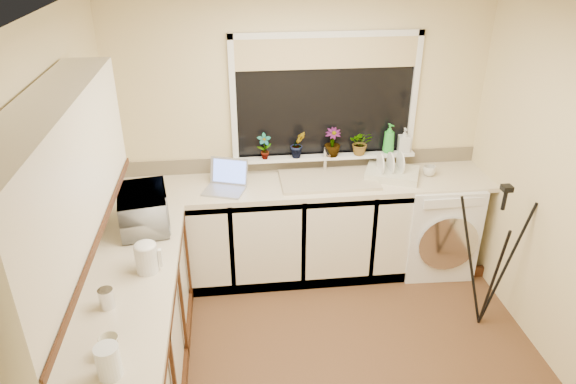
{
  "coord_description": "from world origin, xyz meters",
  "views": [
    {
      "loc": [
        -0.61,
        -2.78,
        2.86
      ],
      "look_at": [
        -0.22,
        0.55,
        1.15
      ],
      "focal_mm": 32.82,
      "sensor_mm": 36.0,
      "label": 1
    }
  ],
  "objects_px": {
    "dish_rack": "(392,174)",
    "plant_c": "(332,142)",
    "laptop": "(226,182)",
    "microwave": "(144,209)",
    "soap_bottle_green": "(389,138)",
    "cup_back": "(429,171)",
    "plant_b": "(298,144)",
    "tripod": "(492,259)",
    "kettle": "(147,258)",
    "plant_a": "(264,146)",
    "soap_bottle_clear": "(404,140)",
    "steel_jar": "(106,298)",
    "cup_left": "(110,345)",
    "plant_d": "(361,143)",
    "washing_machine": "(435,223)",
    "glass_jug": "(108,361)"
  },
  "relations": [
    {
      "from": "plant_a",
      "to": "laptop",
      "type": "bearing_deg",
      "value": -145.44
    },
    {
      "from": "plant_b",
      "to": "cup_left",
      "type": "distance_m",
      "value": 2.41
    },
    {
      "from": "laptop",
      "to": "plant_b",
      "type": "xyz_separation_m",
      "value": [
        0.63,
        0.24,
        0.21
      ]
    },
    {
      "from": "tripod",
      "to": "plant_d",
      "type": "xyz_separation_m",
      "value": [
        -0.78,
        1.08,
        0.54
      ]
    },
    {
      "from": "tripod",
      "to": "microwave",
      "type": "distance_m",
      "value": 2.6
    },
    {
      "from": "dish_rack",
      "to": "soap_bottle_green",
      "type": "xyz_separation_m",
      "value": [
        0.01,
        0.2,
        0.25
      ]
    },
    {
      "from": "kettle",
      "to": "dish_rack",
      "type": "height_order",
      "value": "kettle"
    },
    {
      "from": "cup_back",
      "to": "cup_left",
      "type": "relative_size",
      "value": 1.08
    },
    {
      "from": "glass_jug",
      "to": "dish_rack",
      "type": "bearing_deg",
      "value": 45.19
    },
    {
      "from": "dish_rack",
      "to": "soap_bottle_clear",
      "type": "bearing_deg",
      "value": 75.88
    },
    {
      "from": "tripod",
      "to": "glass_jug",
      "type": "distance_m",
      "value": 2.81
    },
    {
      "from": "steel_jar",
      "to": "kettle",
      "type": "bearing_deg",
      "value": 60.47
    },
    {
      "from": "plant_a",
      "to": "cup_left",
      "type": "relative_size",
      "value": 2.2
    },
    {
      "from": "laptop",
      "to": "cup_back",
      "type": "xyz_separation_m",
      "value": [
        1.76,
        0.05,
        -0.02
      ]
    },
    {
      "from": "washing_machine",
      "to": "microwave",
      "type": "bearing_deg",
      "value": -164.73
    },
    {
      "from": "plant_d",
      "to": "soap_bottle_green",
      "type": "distance_m",
      "value": 0.26
    },
    {
      "from": "laptop",
      "to": "glass_jug",
      "type": "distance_m",
      "value": 2.06
    },
    {
      "from": "plant_c",
      "to": "plant_d",
      "type": "distance_m",
      "value": 0.25
    },
    {
      "from": "dish_rack",
      "to": "plant_c",
      "type": "xyz_separation_m",
      "value": [
        -0.5,
        0.18,
        0.24
      ]
    },
    {
      "from": "plant_a",
      "to": "cup_back",
      "type": "height_order",
      "value": "plant_a"
    },
    {
      "from": "steel_jar",
      "to": "cup_left",
      "type": "relative_size",
      "value": 1.14
    },
    {
      "from": "kettle",
      "to": "tripod",
      "type": "xyz_separation_m",
      "value": [
        2.47,
        0.27,
        -0.38
      ]
    },
    {
      "from": "laptop",
      "to": "kettle",
      "type": "height_order",
      "value": "laptop"
    },
    {
      "from": "soap_bottle_green",
      "to": "washing_machine",
      "type": "bearing_deg",
      "value": -31.52
    },
    {
      "from": "washing_machine",
      "to": "soap_bottle_clear",
      "type": "height_order",
      "value": "soap_bottle_clear"
    },
    {
      "from": "microwave",
      "to": "soap_bottle_clear",
      "type": "height_order",
      "value": "soap_bottle_clear"
    },
    {
      "from": "dish_rack",
      "to": "plant_d",
      "type": "distance_m",
      "value": 0.38
    },
    {
      "from": "laptop",
      "to": "microwave",
      "type": "bearing_deg",
      "value": -118.0
    },
    {
      "from": "kettle",
      "to": "soap_bottle_green",
      "type": "height_order",
      "value": "soap_bottle_green"
    },
    {
      "from": "laptop",
      "to": "kettle",
      "type": "xyz_separation_m",
      "value": [
        -0.51,
        -1.11,
        0.03
      ]
    },
    {
      "from": "plant_a",
      "to": "cup_back",
      "type": "distance_m",
      "value": 1.45
    },
    {
      "from": "soap_bottle_green",
      "to": "plant_c",
      "type": "bearing_deg",
      "value": -177.69
    },
    {
      "from": "plant_b",
      "to": "plant_d",
      "type": "height_order",
      "value": "plant_b"
    },
    {
      "from": "plant_a",
      "to": "soap_bottle_clear",
      "type": "distance_m",
      "value": 1.24
    },
    {
      "from": "soap_bottle_green",
      "to": "cup_back",
      "type": "xyz_separation_m",
      "value": [
        0.32,
        -0.21,
        -0.24
      ]
    },
    {
      "from": "laptop",
      "to": "microwave",
      "type": "xyz_separation_m",
      "value": [
        -0.59,
        -0.54,
        0.07
      ]
    },
    {
      "from": "steel_jar",
      "to": "soap_bottle_clear",
      "type": "xyz_separation_m",
      "value": [
        2.27,
        1.7,
        0.2
      ]
    },
    {
      "from": "washing_machine",
      "to": "kettle",
      "type": "relative_size",
      "value": 4.72
    },
    {
      "from": "microwave",
      "to": "soap_bottle_green",
      "type": "relative_size",
      "value": 1.88
    },
    {
      "from": "kettle",
      "to": "soap_bottle_clear",
      "type": "height_order",
      "value": "soap_bottle_clear"
    },
    {
      "from": "microwave",
      "to": "cup_back",
      "type": "bearing_deg",
      "value": -85.21
    },
    {
      "from": "cup_left",
      "to": "microwave",
      "type": "bearing_deg",
      "value": 88.96
    },
    {
      "from": "laptop",
      "to": "microwave",
      "type": "distance_m",
      "value": 0.81
    },
    {
      "from": "tripod",
      "to": "plant_a",
      "type": "relative_size",
      "value": 5.34
    },
    {
      "from": "plant_b",
      "to": "soap_bottle_green",
      "type": "height_order",
      "value": "soap_bottle_green"
    },
    {
      "from": "washing_machine",
      "to": "cup_left",
      "type": "height_order",
      "value": "cup_left"
    },
    {
      "from": "soap_bottle_green",
      "to": "cup_left",
      "type": "xyz_separation_m",
      "value": [
        -2.05,
        -2.07,
        -0.23
      ]
    },
    {
      "from": "laptop",
      "to": "dish_rack",
      "type": "height_order",
      "value": "laptop"
    },
    {
      "from": "kettle",
      "to": "glass_jug",
      "type": "distance_m",
      "value": 0.86
    },
    {
      "from": "tripod",
      "to": "kettle",
      "type": "bearing_deg",
      "value": 173.71
    }
  ]
}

